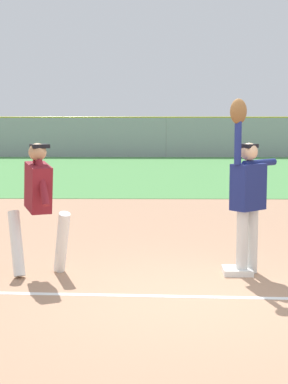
{
  "coord_description": "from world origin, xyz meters",
  "views": [
    {
      "loc": [
        -0.56,
        -7.2,
        2.09
      ],
      "look_at": [
        -0.7,
        1.25,
        1.05
      ],
      "focal_mm": 59.64,
      "sensor_mm": 36.0,
      "label": 1
    }
  ],
  "objects_px": {
    "baseball": "(249,151)",
    "fielder": "(247,189)",
    "first_base": "(237,271)",
    "parked_car_red": "(182,141)",
    "runner": "(38,199)",
    "parked_car_silver": "(89,140)",
    "parked_car_black": "(285,140)"
  },
  "relations": [
    {
      "from": "first_base",
      "to": "parked_car_red",
      "type": "bearing_deg",
      "value": 89.23
    },
    {
      "from": "fielder",
      "to": "parked_car_black",
      "type": "distance_m",
      "value": 26.97
    },
    {
      "from": "runner",
      "to": "parked_car_red",
      "type": "bearing_deg",
      "value": 58.96
    },
    {
      "from": "runner",
      "to": "baseball",
      "type": "height_order",
      "value": "runner"
    },
    {
      "from": "parked_car_silver",
      "to": "parked_car_red",
      "type": "xyz_separation_m",
      "value": [
        4.97,
        -0.12,
        0.0
      ]
    },
    {
      "from": "first_base",
      "to": "baseball",
      "type": "xyz_separation_m",
      "value": [
        0.16,
        0.25,
        1.56
      ]
    },
    {
      "from": "fielder",
      "to": "parked_car_black",
      "type": "height_order",
      "value": "fielder"
    },
    {
      "from": "first_base",
      "to": "parked_car_black",
      "type": "xyz_separation_m",
      "value": [
        5.92,
        26.33,
        0.63
      ]
    },
    {
      "from": "first_base",
      "to": "parked_car_red",
      "type": "relative_size",
      "value": 0.08
    },
    {
      "from": "parked_car_silver",
      "to": "runner",
      "type": "bearing_deg",
      "value": -83.5
    },
    {
      "from": "baseball",
      "to": "parked_car_red",
      "type": "height_order",
      "value": "baseball"
    },
    {
      "from": "parked_car_black",
      "to": "runner",
      "type": "bearing_deg",
      "value": -107.05
    },
    {
      "from": "baseball",
      "to": "first_base",
      "type": "bearing_deg",
      "value": -122.42
    },
    {
      "from": "fielder",
      "to": "baseball",
      "type": "xyz_separation_m",
      "value": [
        0.05,
        0.24,
        0.48
      ]
    },
    {
      "from": "parked_car_silver",
      "to": "parked_car_red",
      "type": "bearing_deg",
      "value": 0.68
    },
    {
      "from": "runner",
      "to": "parked_car_black",
      "type": "bearing_deg",
      "value": 47.56
    },
    {
      "from": "first_base",
      "to": "fielder",
      "type": "xyz_separation_m",
      "value": [
        0.11,
        0.0,
        1.08
      ]
    },
    {
      "from": "fielder",
      "to": "runner",
      "type": "bearing_deg",
      "value": 49.78
    },
    {
      "from": "runner",
      "to": "parked_car_black",
      "type": "relative_size",
      "value": 0.39
    },
    {
      "from": "parked_car_silver",
      "to": "parked_car_black",
      "type": "distance_m",
      "value": 10.56
    },
    {
      "from": "fielder",
      "to": "parked_car_red",
      "type": "distance_m",
      "value": 25.82
    },
    {
      "from": "fielder",
      "to": "parked_car_red",
      "type": "height_order",
      "value": "fielder"
    },
    {
      "from": "parked_car_red",
      "to": "parked_car_black",
      "type": "bearing_deg",
      "value": 2.85
    },
    {
      "from": "fielder",
      "to": "parked_car_black",
      "type": "bearing_deg",
      "value": -54.73
    },
    {
      "from": "first_base",
      "to": "fielder",
      "type": "height_order",
      "value": "fielder"
    },
    {
      "from": "runner",
      "to": "parked_car_black",
      "type": "xyz_separation_m",
      "value": [
        8.51,
        26.42,
        -0.32
      ]
    },
    {
      "from": "first_base",
      "to": "baseball",
      "type": "bearing_deg",
      "value": 57.58
    },
    {
      "from": "first_base",
      "to": "parked_car_red",
      "type": "distance_m",
      "value": 25.83
    },
    {
      "from": "baseball",
      "to": "fielder",
      "type": "bearing_deg",
      "value": -101.3
    },
    {
      "from": "fielder",
      "to": "parked_car_red",
      "type": "relative_size",
      "value": 0.51
    },
    {
      "from": "fielder",
      "to": "baseball",
      "type": "bearing_deg",
      "value": -53.56
    },
    {
      "from": "runner",
      "to": "parked_car_black",
      "type": "distance_m",
      "value": 27.76
    }
  ]
}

